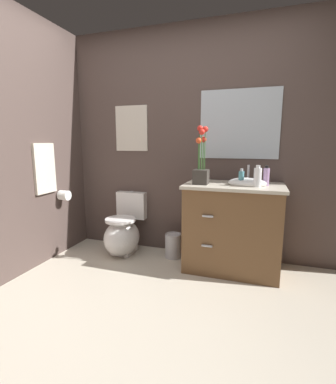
# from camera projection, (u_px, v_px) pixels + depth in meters

# --- Properties ---
(ground_plane) EXTENTS (9.00, 9.00, 0.00)m
(ground_plane) POSITION_uv_depth(u_px,v_px,m) (128.00, 331.00, 1.89)
(ground_plane) COLOR beige
(wall_back) EXTENTS (4.20, 0.05, 2.50)m
(wall_back) POSITION_uv_depth(u_px,v_px,m) (204.00, 144.00, 3.02)
(wall_back) COLOR #4C3D38
(wall_back) RESTS_ON ground_plane
(wall_left) EXTENTS (0.05, 4.17, 2.50)m
(wall_left) POSITION_uv_depth(u_px,v_px,m) (9.00, 144.00, 2.51)
(wall_left) COLOR #4C3D38
(wall_left) RESTS_ON ground_plane
(toilet) EXTENTS (0.38, 0.59, 0.69)m
(toilet) POSITION_uv_depth(u_px,v_px,m) (124.00, 233.00, 3.18)
(toilet) COLOR white
(toilet) RESTS_ON ground_plane
(vanity_cabinet) EXTENTS (0.94, 0.56, 1.05)m
(vanity_cabinet) POSITION_uv_depth(u_px,v_px,m) (233.00, 226.00, 2.74)
(vanity_cabinet) COLOR brown
(vanity_cabinet) RESTS_ON ground_plane
(flower_vase) EXTENTS (0.14, 0.14, 0.56)m
(flower_vase) POSITION_uv_depth(u_px,v_px,m) (201.00, 166.00, 2.66)
(flower_vase) COLOR #38332D
(flower_vase) RESTS_ON vanity_cabinet
(soap_bottle) EXTENTS (0.06, 0.06, 0.19)m
(soap_bottle) POSITION_uv_depth(u_px,v_px,m) (266.00, 176.00, 2.58)
(soap_bottle) COLOR #B28CBF
(soap_bottle) RESTS_ON vanity_cabinet
(lotion_bottle) EXTENTS (0.07, 0.07, 0.20)m
(lotion_bottle) POSITION_uv_depth(u_px,v_px,m) (258.00, 177.00, 2.50)
(lotion_bottle) COLOR white
(lotion_bottle) RESTS_ON vanity_cabinet
(hand_wash_bottle) EXTENTS (0.05, 0.05, 0.16)m
(hand_wash_bottle) POSITION_uv_depth(u_px,v_px,m) (241.00, 178.00, 2.57)
(hand_wash_bottle) COLOR teal
(hand_wash_bottle) RESTS_ON vanity_cabinet
(trash_bin) EXTENTS (0.18, 0.18, 0.27)m
(trash_bin) POSITION_uv_depth(u_px,v_px,m) (173.00, 245.00, 3.08)
(trash_bin) COLOR #B7B7BC
(trash_bin) RESTS_ON ground_plane
(wall_poster) EXTENTS (0.40, 0.01, 0.52)m
(wall_poster) POSITION_uv_depth(u_px,v_px,m) (131.00, 129.00, 3.22)
(wall_poster) COLOR beige
(wall_mirror) EXTENTS (0.80, 0.01, 0.70)m
(wall_mirror) POSITION_uv_depth(u_px,v_px,m) (239.00, 124.00, 2.84)
(wall_mirror) COLOR #B2BCC6
(hanging_towel) EXTENTS (0.03, 0.28, 0.52)m
(hanging_towel) POSITION_uv_depth(u_px,v_px,m) (45.00, 168.00, 2.88)
(hanging_towel) COLOR beige
(toilet_paper_roll) EXTENTS (0.11, 0.11, 0.11)m
(toilet_paper_roll) POSITION_uv_depth(u_px,v_px,m) (64.00, 195.00, 3.11)
(toilet_paper_roll) COLOR white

